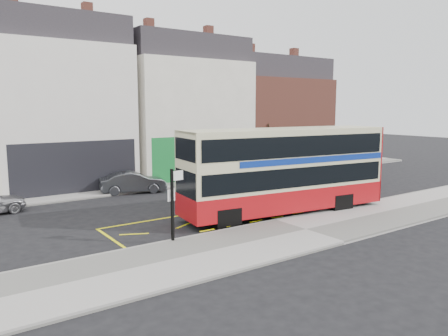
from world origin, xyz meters
TOP-DOWN VIEW (x-y plane):
  - ground at (0.00, 0.00)m, footprint 120.00×120.00m
  - pavement at (0.00, -2.30)m, footprint 40.00×4.00m
  - kerb at (0.00, -0.38)m, footprint 40.00×0.15m
  - far_pavement at (0.00, 11.00)m, footprint 50.00×3.00m
  - road_markings at (0.00, 1.60)m, footprint 14.00×3.40m
  - terrace_left at (-5.50, 14.99)m, footprint 8.00×8.01m
  - terrace_green_shop at (3.50, 14.99)m, footprint 9.00×8.01m
  - terrace_right at (12.50, 14.99)m, footprint 9.00×8.01m
  - double_decker_bus at (1.48, 0.60)m, footprint 10.71×3.66m
  - bus_stop_post at (-5.24, -0.46)m, footprint 0.69×0.14m
  - car_grey at (-2.51, 9.76)m, footprint 4.16×2.36m
  - car_white at (6.59, 9.32)m, footprint 4.49×2.20m
  - street_tree_right at (9.41, 11.71)m, footprint 2.31×2.31m

SIDE VIEW (x-z plane):
  - ground at x=0.00m, z-range 0.00..0.00m
  - road_markings at x=0.00m, z-range 0.00..0.01m
  - pavement at x=0.00m, z-range 0.00..0.15m
  - kerb at x=0.00m, z-range 0.00..0.15m
  - far_pavement at x=0.00m, z-range 0.00..0.15m
  - car_white at x=6.59m, z-range 0.00..1.26m
  - car_grey at x=-2.51m, z-range 0.00..1.30m
  - bus_stop_post at x=-5.24m, z-range 0.44..3.21m
  - double_decker_bus at x=1.48m, z-range 0.11..4.30m
  - street_tree_right at x=9.41m, z-range 0.90..5.89m
  - terrace_right at x=12.50m, z-range -0.58..9.72m
  - terrace_green_shop at x=3.50m, z-range -0.58..10.72m
  - terrace_left at x=-5.50m, z-range -0.58..11.22m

